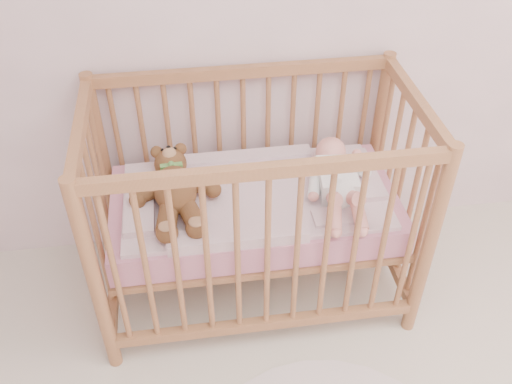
{
  "coord_description": "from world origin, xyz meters",
  "views": [
    {
      "loc": [
        -0.65,
        -0.23,
        2.12
      ],
      "look_at": [
        -0.39,
        1.55,
        0.62
      ],
      "focal_mm": 40.0,
      "sensor_mm": 36.0,
      "label": 1
    }
  ],
  "objects": [
    {
      "name": "blanket",
      "position": [
        -0.39,
        1.6,
        0.56
      ],
      "size": [
        1.1,
        0.58,
        0.06
      ],
      "primitive_type": null,
      "color": "#CF8F9F",
      "rests_on": "mattress"
    },
    {
      "name": "baby",
      "position": [
        -0.04,
        1.58,
        0.64
      ],
      "size": [
        0.35,
        0.63,
        0.15
      ],
      "primitive_type": null,
      "rotation": [
        0.0,
        0.0,
        -0.09
      ],
      "color": "white",
      "rests_on": "blanket"
    },
    {
      "name": "crib",
      "position": [
        -0.39,
        1.6,
        0.5
      ],
      "size": [
        1.36,
        0.76,
        1.0
      ],
      "primitive_type": null,
      "color": "#A87347",
      "rests_on": "floor"
    },
    {
      "name": "mattress",
      "position": [
        -0.39,
        1.6,
        0.49
      ],
      "size": [
        1.22,
        0.62,
        0.13
      ],
      "primitive_type": "cube",
      "color": "#CB7F8C",
      "rests_on": "crib"
    },
    {
      "name": "teddy_bear",
      "position": [
        -0.72,
        1.58,
        0.65
      ],
      "size": [
        0.43,
        0.58,
        0.15
      ],
      "primitive_type": null,
      "rotation": [
        0.0,
        0.0,
        0.07
      ],
      "color": "brown",
      "rests_on": "blanket"
    }
  ]
}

